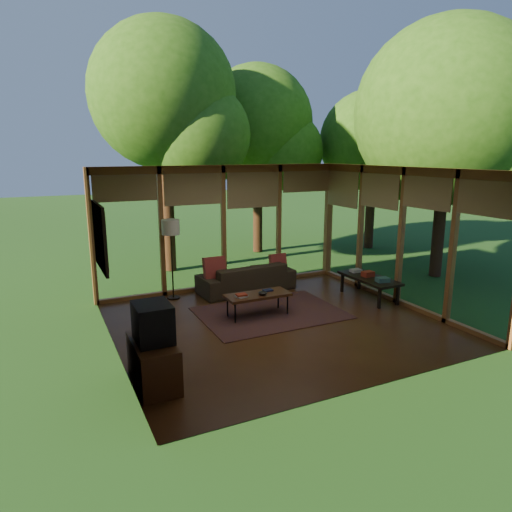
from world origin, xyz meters
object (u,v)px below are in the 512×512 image
media_cabinet (153,363)px  floor_lamp (171,232)px  coffee_table (258,296)px  sofa (246,278)px  side_console (369,279)px  television (153,323)px

media_cabinet → floor_lamp: 3.76m
media_cabinet → coffee_table: media_cabinet is taller
coffee_table → sofa: bearing=73.3°
floor_lamp → media_cabinet: bearing=-109.6°
side_console → coffee_table: bearing=178.7°
television → floor_lamp: 3.63m
media_cabinet → sofa: bearing=48.9°
sofa → floor_lamp: (-1.58, 0.19, 1.10)m
sofa → side_console: (2.08, -1.55, 0.10)m
television → floor_lamp: floor_lamp is taller
media_cabinet → coffee_table: size_ratio=0.83×
sofa → television: 4.26m
floor_lamp → sofa: bearing=-7.0°
coffee_table → side_console: side_console is taller
side_console → television: bearing=-161.2°
television → coffee_table: bearing=36.3°
television → media_cabinet: bearing=180.0°
media_cabinet → side_console: media_cabinet is taller
floor_lamp → television: bearing=-109.3°
floor_lamp → side_console: size_ratio=1.18×
television → side_console: 5.14m
sofa → floor_lamp: floor_lamp is taller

